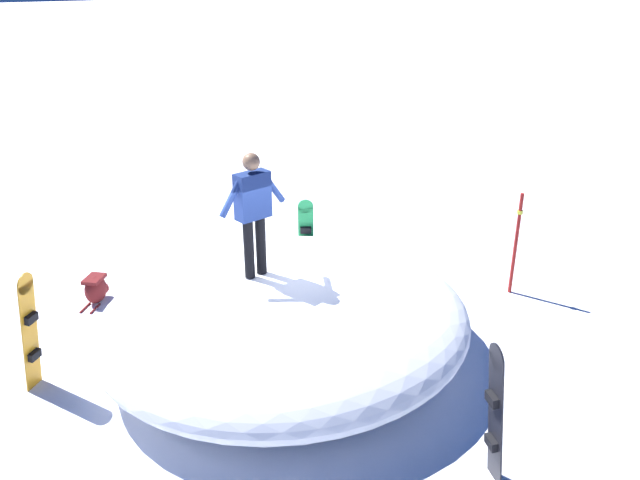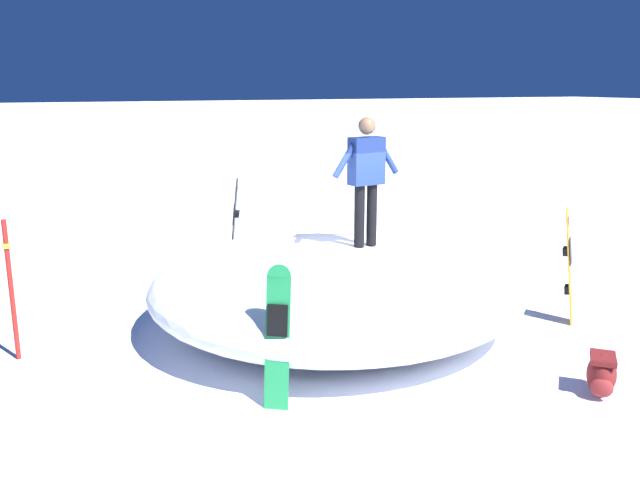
{
  "view_description": "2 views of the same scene",
  "coord_description": "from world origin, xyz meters",
  "px_view_note": "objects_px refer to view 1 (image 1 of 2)",
  "views": [
    {
      "loc": [
        -6.81,
        4.1,
        5.1
      ],
      "look_at": [
        -0.54,
        -0.17,
        1.84
      ],
      "focal_mm": 35.27,
      "sensor_mm": 36.0,
      "label": 1
    },
    {
      "loc": [
        7.97,
        -3.64,
        3.39
      ],
      "look_at": [
        0.23,
        -0.27,
        1.4
      ],
      "focal_mm": 37.4,
      "sensor_mm": 36.0,
      "label": 2
    }
  ],
  "objects_px": {
    "snowboarder_standing": "(253,207)",
    "backpack_near": "(96,289)",
    "snowboard_primary_upright": "(495,413)",
    "snowboard_tertiary_upright": "(306,237)",
    "snowboard_secondary_upright": "(30,330)",
    "trail_marker_pole": "(516,242)"
  },
  "relations": [
    {
      "from": "snowboarder_standing",
      "to": "backpack_near",
      "type": "bearing_deg",
      "value": 28.44
    },
    {
      "from": "snowboarder_standing",
      "to": "snowboard_primary_upright",
      "type": "distance_m",
      "value": 3.94
    },
    {
      "from": "snowboard_tertiary_upright",
      "to": "snowboarder_standing",
      "type": "bearing_deg",
      "value": 130.5
    },
    {
      "from": "snowboard_secondary_upright",
      "to": "trail_marker_pole",
      "type": "bearing_deg",
      "value": -103.22
    },
    {
      "from": "snowboarder_standing",
      "to": "trail_marker_pole",
      "type": "bearing_deg",
      "value": -100.88
    },
    {
      "from": "snowboarder_standing",
      "to": "trail_marker_pole",
      "type": "xyz_separation_m",
      "value": [
        -0.85,
        -4.45,
        -1.29
      ]
    },
    {
      "from": "backpack_near",
      "to": "trail_marker_pole",
      "type": "distance_m",
      "value": 7.04
    },
    {
      "from": "snowboarder_standing",
      "to": "backpack_near",
      "type": "xyz_separation_m",
      "value": [
        2.81,
        1.52,
        -1.99
      ]
    },
    {
      "from": "backpack_near",
      "to": "snowboard_primary_upright",
      "type": "bearing_deg",
      "value": -160.23
    },
    {
      "from": "snowboard_tertiary_upright",
      "to": "trail_marker_pole",
      "type": "xyz_separation_m",
      "value": [
        -2.43,
        -2.6,
        0.15
      ]
    },
    {
      "from": "trail_marker_pole",
      "to": "snowboarder_standing",
      "type": "bearing_deg",
      "value": 79.12
    },
    {
      "from": "snowboard_secondary_upright",
      "to": "snowboard_tertiary_upright",
      "type": "distance_m",
      "value": 4.73
    },
    {
      "from": "snowboard_primary_upright",
      "to": "backpack_near",
      "type": "height_order",
      "value": "snowboard_primary_upright"
    },
    {
      "from": "snowboard_secondary_upright",
      "to": "backpack_near",
      "type": "distance_m",
      "value": 2.44
    },
    {
      "from": "snowboard_primary_upright",
      "to": "trail_marker_pole",
      "type": "distance_m",
      "value": 4.58
    },
    {
      "from": "snowboarder_standing",
      "to": "backpack_near",
      "type": "relative_size",
      "value": 2.66
    },
    {
      "from": "snowboard_secondary_upright",
      "to": "snowboard_tertiary_upright",
      "type": "bearing_deg",
      "value": -81.25
    },
    {
      "from": "snowboard_primary_upright",
      "to": "trail_marker_pole",
      "type": "xyz_separation_m",
      "value": [
        2.77,
        -3.66,
        0.04
      ]
    },
    {
      "from": "snowboarder_standing",
      "to": "snowboard_tertiary_upright",
      "type": "distance_m",
      "value": 2.82
    },
    {
      "from": "snowboarder_standing",
      "to": "trail_marker_pole",
      "type": "distance_m",
      "value": 4.71
    },
    {
      "from": "trail_marker_pole",
      "to": "snowboard_tertiary_upright",
      "type": "bearing_deg",
      "value": 46.95
    },
    {
      "from": "backpack_near",
      "to": "snowboard_secondary_upright",
      "type": "bearing_deg",
      "value": 146.12
    }
  ]
}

